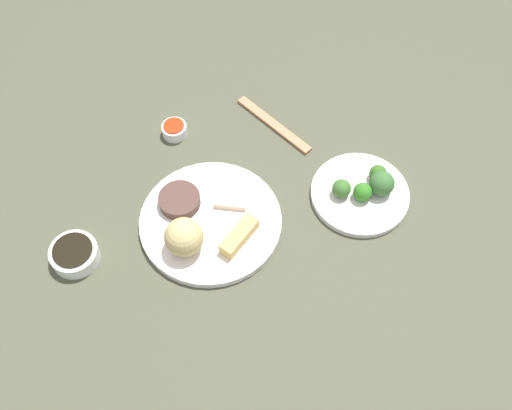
{
  "coord_description": "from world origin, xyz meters",
  "views": [
    {
      "loc": [
        0.41,
        -0.48,
        1.08
      ],
      "look_at": [
        0.07,
        0.06,
        0.06
      ],
      "focal_mm": 42.93,
      "sensor_mm": 36.0,
      "label": 1
    }
  ],
  "objects_px": {
    "main_plate": "(210,222)",
    "soy_sauce_bowl": "(75,255)",
    "sauce_ramekin_sweet_and_sour": "(174,130)",
    "chopsticks_pair": "(274,125)",
    "broccoli_plate": "(360,194)"
  },
  "relations": [
    {
      "from": "soy_sauce_bowl",
      "to": "chopsticks_pair",
      "type": "height_order",
      "value": "soy_sauce_bowl"
    },
    {
      "from": "main_plate",
      "to": "soy_sauce_bowl",
      "type": "bearing_deg",
      "value": -131.53
    },
    {
      "from": "broccoli_plate",
      "to": "chopsticks_pair",
      "type": "bearing_deg",
      "value": 164.72
    },
    {
      "from": "main_plate",
      "to": "soy_sauce_bowl",
      "type": "height_order",
      "value": "soy_sauce_bowl"
    },
    {
      "from": "chopsticks_pair",
      "to": "main_plate",
      "type": "bearing_deg",
      "value": -85.37
    },
    {
      "from": "main_plate",
      "to": "chopsticks_pair",
      "type": "relative_size",
      "value": 1.34
    },
    {
      "from": "main_plate",
      "to": "chopsticks_pair",
      "type": "height_order",
      "value": "main_plate"
    },
    {
      "from": "broccoli_plate",
      "to": "sauce_ramekin_sweet_and_sour",
      "type": "bearing_deg",
      "value": -170.86
    },
    {
      "from": "sauce_ramekin_sweet_and_sour",
      "to": "chopsticks_pair",
      "type": "xyz_separation_m",
      "value": [
        0.17,
        0.14,
        -0.01
      ]
    },
    {
      "from": "soy_sauce_bowl",
      "to": "chopsticks_pair",
      "type": "relative_size",
      "value": 0.44
    },
    {
      "from": "main_plate",
      "to": "broccoli_plate",
      "type": "bearing_deg",
      "value": 44.4
    },
    {
      "from": "main_plate",
      "to": "sauce_ramekin_sweet_and_sour",
      "type": "height_order",
      "value": "sauce_ramekin_sweet_and_sour"
    },
    {
      "from": "main_plate",
      "to": "broccoli_plate",
      "type": "xyz_separation_m",
      "value": [
        0.22,
        0.22,
        -0.0
      ]
    },
    {
      "from": "main_plate",
      "to": "sauce_ramekin_sweet_and_sour",
      "type": "distance_m",
      "value": 0.25
    },
    {
      "from": "sauce_ramekin_sweet_and_sour",
      "to": "chopsticks_pair",
      "type": "bearing_deg",
      "value": 37.93
    }
  ]
}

